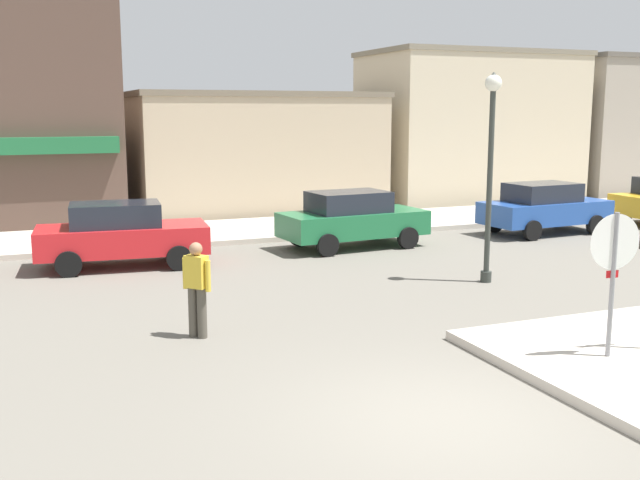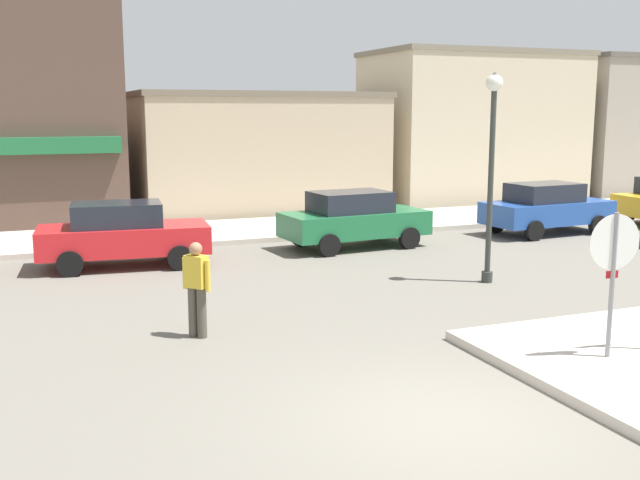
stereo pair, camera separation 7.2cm
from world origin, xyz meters
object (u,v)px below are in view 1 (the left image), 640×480
Objects in this scene: parked_car_second at (352,218)px; pedestrian_crossing_near at (197,287)px; stop_sign at (613,266)px; lamp_post at (491,147)px; parked_car_third at (544,207)px; parked_car_nearest at (121,234)px.

pedestrian_crossing_near reaches higher than parked_car_second.
stop_sign is 0.51× the size of lamp_post.
parked_car_third is at bearing 28.00° from pedestrian_crossing_near.
pedestrian_crossing_near is at bearing -86.34° from parked_car_nearest.
parked_car_nearest is at bearing 93.66° from pedestrian_crossing_near.
stop_sign reaches higher than parked_car_second.
lamp_post is at bearing 74.06° from stop_sign.
parked_car_second is at bearing 179.60° from parked_car_third.
lamp_post reaches higher than parked_car_second.
pedestrian_crossing_near is (-5.30, 3.69, -0.65)m from stop_sign.
lamp_post reaches higher than parked_car_nearest.
pedestrian_crossing_near reaches higher than parked_car_nearest.
pedestrian_crossing_near is at bearing -131.54° from parked_car_second.
parked_car_second is 6.45m from parked_car_third.
lamp_post is 1.11× the size of parked_car_third.
lamp_post is at bearing -78.56° from parked_car_second.
parked_car_nearest is 12.68m from parked_car_third.
stop_sign is 0.56× the size of parked_car_third.
lamp_post is 5.48m from parked_car_second.
lamp_post is at bearing -138.06° from parked_car_third.
stop_sign is at bearing -124.31° from parked_car_third.
stop_sign is 5.71m from lamp_post.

